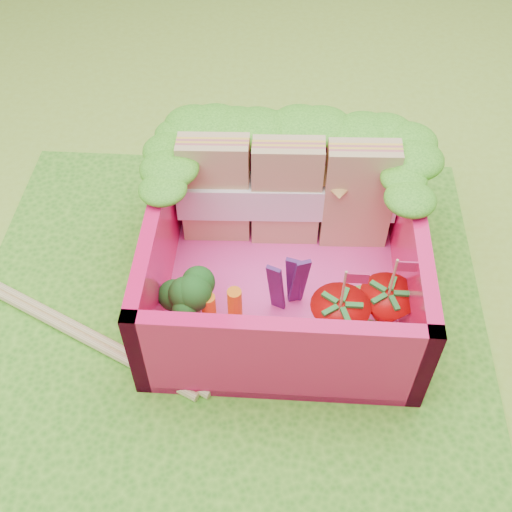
{
  "coord_description": "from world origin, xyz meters",
  "views": [
    {
      "loc": [
        0.26,
        -1.82,
        2.67
      ],
      "look_at": [
        0.14,
        0.27,
        0.28
      ],
      "focal_mm": 45.0,
      "sensor_mm": 36.0,
      "label": 1
    }
  ],
  "objects_px": {
    "bento_box": "(284,254)",
    "chopsticks": "(27,305)",
    "broccoli": "(187,300)",
    "strawberry_right": "(385,311)",
    "strawberry_left": "(338,323)",
    "sandwich_stack": "(287,193)"
  },
  "relations": [
    {
      "from": "bento_box",
      "to": "chopsticks",
      "type": "relative_size",
      "value": 0.65
    },
    {
      "from": "bento_box",
      "to": "strawberry_right",
      "type": "bearing_deg",
      "value": -27.41
    },
    {
      "from": "broccoli",
      "to": "chopsticks",
      "type": "distance_m",
      "value": 0.87
    },
    {
      "from": "chopsticks",
      "to": "strawberry_left",
      "type": "bearing_deg",
      "value": -5.12
    },
    {
      "from": "broccoli",
      "to": "strawberry_right",
      "type": "relative_size",
      "value": 0.63
    },
    {
      "from": "sandwich_stack",
      "to": "strawberry_right",
      "type": "bearing_deg",
      "value": -51.18
    },
    {
      "from": "bento_box",
      "to": "strawberry_left",
      "type": "distance_m",
      "value": 0.44
    },
    {
      "from": "bento_box",
      "to": "sandwich_stack",
      "type": "bearing_deg",
      "value": 89.14
    },
    {
      "from": "strawberry_left",
      "to": "strawberry_right",
      "type": "distance_m",
      "value": 0.24
    },
    {
      "from": "broccoli",
      "to": "sandwich_stack",
      "type": "bearing_deg",
      "value": 54.08
    },
    {
      "from": "strawberry_left",
      "to": "strawberry_right",
      "type": "relative_size",
      "value": 1.02
    },
    {
      "from": "strawberry_left",
      "to": "sandwich_stack",
      "type": "bearing_deg",
      "value": 110.68
    },
    {
      "from": "broccoli",
      "to": "strawberry_right",
      "type": "bearing_deg",
      "value": 1.46
    },
    {
      "from": "strawberry_left",
      "to": "chopsticks",
      "type": "distance_m",
      "value": 1.57
    },
    {
      "from": "broccoli",
      "to": "strawberry_left",
      "type": "height_order",
      "value": "strawberry_left"
    },
    {
      "from": "broccoli",
      "to": "bento_box",
      "type": "bearing_deg",
      "value": 31.78
    },
    {
      "from": "sandwich_stack",
      "to": "chopsticks",
      "type": "height_order",
      "value": "sandwich_stack"
    },
    {
      "from": "sandwich_stack",
      "to": "chopsticks",
      "type": "xyz_separation_m",
      "value": [
        -1.3,
        -0.55,
        -0.34
      ]
    },
    {
      "from": "bento_box",
      "to": "strawberry_left",
      "type": "relative_size",
      "value": 2.52
    },
    {
      "from": "strawberry_left",
      "to": "bento_box",
      "type": "bearing_deg",
      "value": 127.89
    },
    {
      "from": "sandwich_stack",
      "to": "chopsticks",
      "type": "distance_m",
      "value": 1.45
    },
    {
      "from": "broccoli",
      "to": "chopsticks",
      "type": "bearing_deg",
      "value": 174.84
    }
  ]
}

